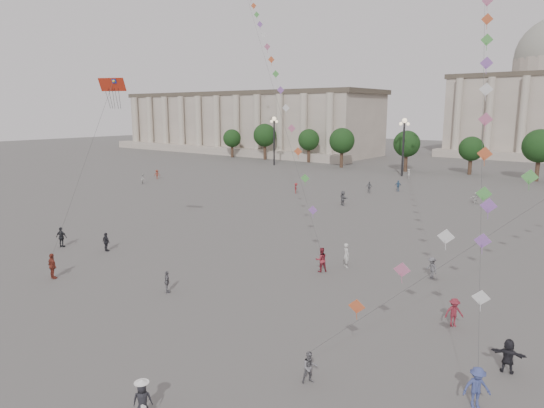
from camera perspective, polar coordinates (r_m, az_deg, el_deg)
The scene contains 27 objects.
ground at distance 28.55m, azimuth -14.47°, elevation -14.50°, with size 360.00×360.00×0.00m, color #52504D.
hall_west at distance 145.36m, azimuth -3.43°, elevation 9.55°, with size 84.00×26.22×17.20m.
tree_row at distance 95.94m, azimuth 25.39°, elevation 5.94°, with size 137.12×5.12×8.00m.
lamp_post_far_west at distance 107.90m, azimuth 0.25°, elevation 8.49°, with size 2.00×0.90×10.65m.
lamp_post_mid_west at distance 92.73m, azimuth 15.25°, elevation 7.69°, with size 2.00×0.90×10.65m.
person_crowd_0 at distance 75.71m, azimuth 14.60°, elevation 2.08°, with size 0.97×0.41×1.66m, color #3A5D82.
person_crowd_1 at distance 83.40m, azimuth -14.94°, elevation 2.87°, with size 0.81×0.63×1.67m, color #B5B4B0.
person_crowd_2 at distance 88.75m, azimuth -13.37°, elevation 3.41°, with size 1.07×0.61×1.65m, color maroon.
person_crowd_3 at distance 26.18m, azimuth 26.03°, elevation -15.76°, with size 1.54×0.49×1.66m, color #232228.
person_crowd_4 at distance 68.91m, azimuth 22.82°, elevation 0.67°, with size 1.44×0.46×1.55m, color silver.
person_crowd_6 at distance 37.49m, azimuth 18.27°, elevation -7.14°, with size 1.04×0.60×1.62m, color slate.
person_crowd_8 at distance 29.99m, azimuth 20.63°, elevation -11.86°, with size 1.08×0.62×1.67m, color maroon.
person_crowd_10 at distance 90.64m, azimuth 15.81°, elevation 3.44°, with size 0.60×0.39×1.65m, color silver.
person_crowd_12 at distance 63.01m, azimuth 8.34°, elevation 0.68°, with size 1.76×0.56×1.90m, color slate.
person_crowd_13 at distance 38.47m, azimuth 8.73°, elevation -5.98°, with size 0.71×0.46×1.94m, color beige.
person_crowd_16 at distance 73.33m, azimuth 11.35°, elevation 1.95°, with size 0.98×0.41×1.68m, color slate.
person_crowd_17 at distance 71.60m, azimuth 2.84°, elevation 1.88°, with size 1.00×0.57×1.54m, color maroon.
tourist_0 at distance 38.96m, azimuth -24.42°, elevation -6.67°, with size 1.12×0.47×1.91m, color maroon.
tourist_1 at distance 44.65m, azimuth -18.93°, elevation -4.25°, with size 0.97×0.41×1.66m, color #222227.
tourist_3 at distance 33.76m, azimuth -12.25°, elevation -8.94°, with size 0.89×0.37×1.51m, color slate.
tourist_4 at distance 47.41m, azimuth -23.52°, elevation -3.60°, with size 1.08×0.45×1.84m, color black.
kite_flyer_0 at distance 37.24m, azimuth 5.81°, elevation -6.53°, with size 0.91×0.71×1.88m, color maroon.
kite_flyer_1 at distance 22.95m, azimuth 22.96°, elevation -19.26°, with size 1.15×0.66×1.78m, color #37437D.
kite_flyer_2 at distance 23.08m, azimuth 4.47°, elevation -18.60°, with size 0.72×0.56×1.48m, color slate.
hat_person at distance 21.37m, azimuth -14.99°, elevation -21.30°, with size 0.89×0.89×1.69m.
dragon_kite at distance 41.90m, azimuth -18.25°, elevation 12.15°, with size 2.21×4.13×14.33m.
kite_train_west at distance 65.78m, azimuth -1.61°, elevation 20.29°, with size 41.94×36.94×69.21m.
Camera 1 is at (20.73, -15.43, 12.14)m, focal length 32.00 mm.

